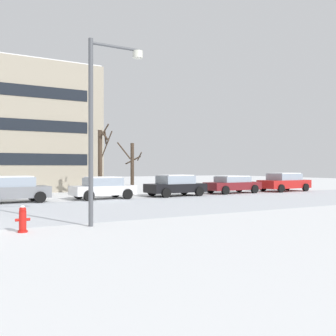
{
  "coord_description": "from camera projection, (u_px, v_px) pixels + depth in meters",
  "views": [
    {
      "loc": [
        0.24,
        -14.52,
        2.03
      ],
      "look_at": [
        11.65,
        5.28,
        1.95
      ],
      "focal_mm": 42.02,
      "sensor_mm": 36.0,
      "label": 1
    }
  ],
  "objects": [
    {
      "name": "fire_hydrant",
      "position": [
        23.0,
        219.0,
        12.1
      ],
      "size": [
        0.44,
        0.3,
        0.84
      ],
      "color": "red",
      "rests_on": "ground"
    },
    {
      "name": "street_lamp",
      "position": [
        100.0,
        113.0,
        13.49
      ],
      "size": [
        2.02,
        0.36,
        6.39
      ],
      "color": "#4C4F54",
      "rests_on": "ground"
    },
    {
      "name": "parked_car_gray",
      "position": [
        14.0,
        189.0,
        22.09
      ],
      "size": [
        3.88,
        2.13,
        1.5
      ],
      "color": "slate",
      "rests_on": "ground"
    },
    {
      "name": "parked_car_white",
      "position": [
        103.0,
        188.0,
        24.59
      ],
      "size": [
        3.93,
        2.15,
        1.4
      ],
      "color": "white",
      "rests_on": "ground"
    },
    {
      "name": "parked_car_black",
      "position": [
        176.0,
        185.0,
        27.1
      ],
      "size": [
        4.18,
        2.19,
        1.47
      ],
      "color": "black",
      "rests_on": "ground"
    },
    {
      "name": "parked_car_maroon",
      "position": [
        233.0,
        184.0,
        29.96
      ],
      "size": [
        4.49,
        2.08,
        1.34
      ],
      "color": "maroon",
      "rests_on": "ground"
    },
    {
      "name": "parked_car_red",
      "position": [
        284.0,
        182.0,
        32.38
      ],
      "size": [
        4.5,
        2.27,
        1.52
      ],
      "color": "red",
      "rests_on": "ground"
    },
    {
      "name": "tree_far_left",
      "position": [
        132.0,
        167.0,
        28.12
      ],
      "size": [
        1.74,
        1.74,
        3.8
      ],
      "color": "#423326",
      "rests_on": "ground"
    },
    {
      "name": "tree_far_mid",
      "position": [
        101.0,
        160.0,
        27.46
      ],
      "size": [
        0.97,
        1.43,
        5.05
      ],
      "color": "#423326",
      "rests_on": "ground"
    },
    {
      "name": "building_far_left",
      "position": [
        3.0,
        130.0,
        33.91
      ],
      "size": [
        14.3,
        10.91,
        10.48
      ],
      "color": "#9E937F",
      "rests_on": "ground"
    }
  ]
}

